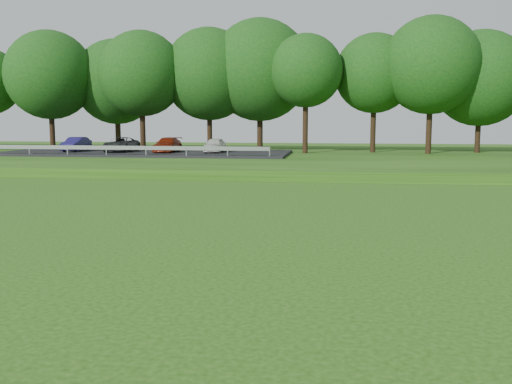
# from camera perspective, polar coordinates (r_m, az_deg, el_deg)

# --- Properties ---
(berm) EXTENTS (130.00, 30.00, 0.60)m
(berm) POSITION_cam_1_polar(r_m,az_deg,el_deg) (47.55, 17.91, 3.10)
(berm) COLOR #1B440D
(berm) RESTS_ON ground
(walking_path) EXTENTS (130.00, 1.60, 0.04)m
(walking_path) POSITION_cam_1_polar(r_m,az_deg,el_deg) (33.92, 21.90, 0.87)
(walking_path) COLOR gray
(walking_path) RESTS_ON ground
(treeline) EXTENTS (104.00, 7.00, 15.00)m
(treeline) POSITION_cam_1_polar(r_m,az_deg,el_deg) (51.59, 17.49, 12.11)
(treeline) COLOR #0E3E11
(treeline) RESTS_ON berm
(parking_lot) EXTENTS (24.00, 9.00, 1.38)m
(parking_lot) POSITION_cam_1_polar(r_m,az_deg,el_deg) (48.27, -11.20, 4.22)
(parking_lot) COLOR black
(parking_lot) RESTS_ON berm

